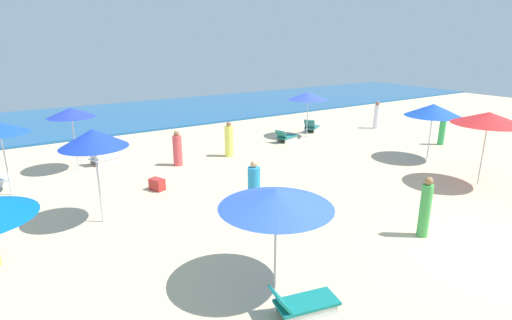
{
  "coord_description": "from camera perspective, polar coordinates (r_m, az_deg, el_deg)",
  "views": [
    {
      "loc": [
        -9.93,
        -3.93,
        5.16
      ],
      "look_at": [
        -2.09,
        8.02,
        0.84
      ],
      "focal_mm": 28.05,
      "sensor_mm": 36.0,
      "label": 1
    }
  ],
  "objects": [
    {
      "name": "lounge_chair_6_1",
      "position": [
        23.53,
        7.92,
        4.7
      ],
      "size": [
        1.36,
        1.17,
        0.79
      ],
      "rotation": [
        0.0,
        0.0,
        2.13
      ],
      "color": "silver",
      "rests_on": "ground_plane"
    },
    {
      "name": "ocean",
      "position": [
        30.31,
        -13.76,
        6.66
      ],
      "size": [
        60.0,
        11.49,
        0.12
      ],
      "primitive_type": "cube",
      "color": "#1D5991",
      "rests_on": "ground_plane"
    },
    {
      "name": "umbrella_1",
      "position": [
        11.97,
        -22.19,
        2.9
      ],
      "size": [
        1.88,
        1.88,
        2.8
      ],
      "color": "silver",
      "rests_on": "ground_plane"
    },
    {
      "name": "beachgoer_4",
      "position": [
        11.72,
        22.98,
        -6.37
      ],
      "size": [
        0.34,
        0.34,
        1.7
      ],
      "rotation": [
        0.0,
        0.0,
        3.32
      ],
      "color": "green",
      "rests_on": "ground_plane"
    },
    {
      "name": "lounge_chair_0_0",
      "position": [
        18.53,
        -20.94,
        0.31
      ],
      "size": [
        1.48,
        1.05,
        0.7
      ],
      "rotation": [
        0.0,
        0.0,
        1.9
      ],
      "color": "silver",
      "rests_on": "ground_plane"
    },
    {
      "name": "beachgoer_1",
      "position": [
        12.72,
        -0.29,
        -3.72
      ],
      "size": [
        0.55,
        0.55,
        1.53
      ],
      "rotation": [
        0.0,
        0.0,
        1.0
      ],
      "color": "#2792D2",
      "rests_on": "ground_plane"
    },
    {
      "name": "umbrella_4",
      "position": [
        19.14,
        23.95,
        6.54
      ],
      "size": [
        2.39,
        2.39,
        2.48
      ],
      "color": "silver",
      "rests_on": "ground_plane"
    },
    {
      "name": "beachgoer_0",
      "position": [
        22.39,
        25.02,
        3.88
      ],
      "size": [
        0.41,
        0.41,
        1.57
      ],
      "rotation": [
        0.0,
        0.0,
        0.45
      ],
      "color": "green",
      "rests_on": "ground_plane"
    },
    {
      "name": "umbrella_7",
      "position": [
        16.43,
        30.25,
        5.18
      ],
      "size": [
        2.47,
        2.47,
        2.71
      ],
      "color": "silver",
      "rests_on": "ground_plane"
    },
    {
      "name": "umbrella_0",
      "position": [
        17.45,
        -24.88,
        6.15
      ],
      "size": [
        1.83,
        1.83,
        2.59
      ],
      "color": "silver",
      "rests_on": "ground_plane"
    },
    {
      "name": "lounge_chair_6_0",
      "position": [
        21.09,
        4.31,
        3.32
      ],
      "size": [
        1.44,
        0.94,
        0.69
      ],
      "rotation": [
        0.0,
        0.0,
        1.86
      ],
      "color": "silver",
      "rests_on": "ground_plane"
    },
    {
      "name": "cooler_box_0",
      "position": [
        14.69,
        -13.92,
        -3.39
      ],
      "size": [
        0.51,
        0.62,
        0.42
      ],
      "primitive_type": "cube",
      "rotation": [
        0.0,
        0.0,
        5.11
      ],
      "color": "red",
      "rests_on": "ground_plane"
    },
    {
      "name": "ground_plane",
      "position": [
        11.86,
        31.97,
        -11.74
      ],
      "size": [
        60.0,
        60.0,
        0.0
      ],
      "primitive_type": "plane",
      "color": "beige"
    },
    {
      "name": "umbrella_3",
      "position": [
        8.28,
        2.87,
        -5.5
      ],
      "size": [
        2.43,
        2.43,
        2.22
      ],
      "color": "silver",
      "rests_on": "ground_plane"
    },
    {
      "name": "beachgoer_2",
      "position": [
        17.24,
        -11.14,
        1.47
      ],
      "size": [
        0.51,
        0.51,
        1.51
      ],
      "rotation": [
        0.0,
        0.0,
        5.15
      ],
      "color": "#E54D51",
      "rests_on": "ground_plane"
    },
    {
      "name": "beachgoer_3",
      "position": [
        25.21,
        16.8,
        6.11
      ],
      "size": [
        0.44,
        0.44,
        1.64
      ],
      "rotation": [
        0.0,
        0.0,
        3.75
      ],
      "color": "white",
      "rests_on": "ground_plane"
    },
    {
      "name": "beachgoer_5",
      "position": [
        18.29,
        -3.87,
        2.78
      ],
      "size": [
        0.45,
        0.45,
        1.61
      ],
      "rotation": [
        0.0,
        0.0,
        4.57
      ],
      "color": "#F9F662",
      "rests_on": "ground_plane"
    },
    {
      "name": "lounge_chair_3_0",
      "position": [
        8.32,
        6.61,
        -19.63
      ],
      "size": [
        1.43,
        0.84,
        0.63
      ],
      "rotation": [
        0.0,
        0.0,
        1.35
      ],
      "color": "silver",
      "rests_on": "ground_plane"
    },
    {
      "name": "umbrella_6",
      "position": [
        21.97,
        7.43,
        9.05
      ],
      "size": [
        2.14,
        2.14,
        2.44
      ],
      "color": "silver",
      "rests_on": "ground_plane"
    }
  ]
}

